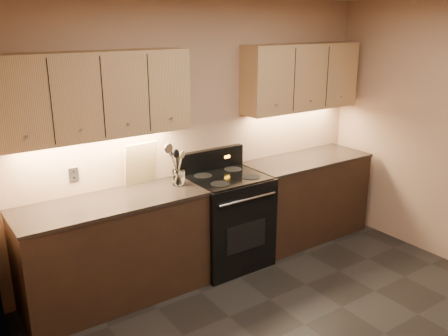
% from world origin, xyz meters
% --- Properties ---
extents(wall_back, '(4.00, 0.04, 2.60)m').
position_xyz_m(wall_back, '(0.00, 2.00, 1.30)').
color(wall_back, tan).
rests_on(wall_back, ground).
extents(wall_left, '(0.04, 4.00, 2.60)m').
position_xyz_m(wall_left, '(-2.00, 0.00, 1.30)').
color(wall_left, tan).
rests_on(wall_left, ground).
extents(counter_left, '(1.62, 0.62, 0.93)m').
position_xyz_m(counter_left, '(-1.10, 1.70, 0.47)').
color(counter_left, black).
rests_on(counter_left, ground).
extents(counter_right, '(1.46, 0.62, 0.93)m').
position_xyz_m(counter_right, '(1.18, 1.70, 0.47)').
color(counter_right, black).
rests_on(counter_right, ground).
extents(stove, '(0.76, 0.68, 1.14)m').
position_xyz_m(stove, '(0.08, 1.68, 0.48)').
color(stove, black).
rests_on(stove, ground).
extents(upper_cab_left, '(1.60, 0.30, 0.70)m').
position_xyz_m(upper_cab_left, '(-1.10, 1.85, 1.80)').
color(upper_cab_left, tan).
rests_on(upper_cab_left, wall_back).
extents(upper_cab_right, '(1.44, 0.30, 0.70)m').
position_xyz_m(upper_cab_right, '(1.18, 1.85, 1.80)').
color(upper_cab_right, tan).
rests_on(upper_cab_right, wall_back).
extents(outlet_plate, '(0.08, 0.01, 0.12)m').
position_xyz_m(outlet_plate, '(-1.30, 1.99, 1.12)').
color(outlet_plate, '#B2B5BA').
rests_on(outlet_plate, wall_back).
extents(utensil_crock, '(0.12, 0.12, 0.15)m').
position_xyz_m(utensil_crock, '(-0.42, 1.74, 1.00)').
color(utensil_crock, white).
rests_on(utensil_crock, counter_left).
extents(cutting_board, '(0.32, 0.11, 0.40)m').
position_xyz_m(cutting_board, '(-0.69, 1.95, 1.13)').
color(cutting_board, tan).
rests_on(cutting_board, counter_left).
extents(wooden_spoon, '(0.15, 0.06, 0.31)m').
position_xyz_m(wooden_spoon, '(-0.45, 1.74, 1.10)').
color(wooden_spoon, tan).
rests_on(wooden_spoon, utensil_crock).
extents(black_spoon, '(0.09, 0.09, 0.33)m').
position_xyz_m(black_spoon, '(-0.42, 1.75, 1.11)').
color(black_spoon, black).
rests_on(black_spoon, utensil_crock).
extents(black_turner, '(0.16, 0.18, 0.35)m').
position_xyz_m(black_turner, '(-0.41, 1.71, 1.11)').
color(black_turner, black).
rests_on(black_turner, utensil_crock).
extents(steel_skimmer, '(0.23, 0.12, 0.40)m').
position_xyz_m(steel_skimmer, '(-0.40, 1.73, 1.14)').
color(steel_skimmer, silver).
rests_on(steel_skimmer, utensil_crock).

